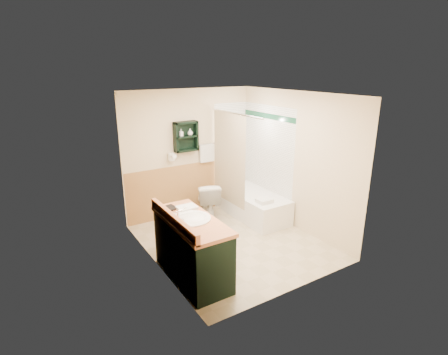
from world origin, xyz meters
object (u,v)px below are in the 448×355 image
vanity_book (165,203)px  soap_bottle_b (190,133)px  hair_dryer (171,157)px  toilet (208,201)px  wall_shelf (186,136)px  bathtub (254,205)px  vanity (192,248)px  soap_bottle_a (181,135)px

vanity_book → soap_bottle_b: soap_bottle_b is taller
hair_dryer → toilet: (0.54, -0.38, -0.84)m
hair_dryer → toilet: bearing=-35.1°
wall_shelf → hair_dryer: 0.46m
vanity_book → soap_bottle_b: 1.97m
wall_shelf → vanity_book: (-1.06, -1.47, -0.58)m
wall_shelf → vanity_book: size_ratio=2.65×
bathtub → soap_bottle_b: (-0.94, 0.74, 1.38)m
wall_shelf → bathtub: bearing=-36.0°
vanity → bathtub: 2.27m
vanity → bathtub: (1.92, 1.19, -0.20)m
wall_shelf → hair_dryer: bearing=175.2°
vanity_book → wall_shelf: bearing=47.1°
vanity_book → bathtub: bearing=12.0°
hair_dryer → vanity: 2.19m
hair_dryer → vanity_book: bearing=-116.9°
wall_shelf → soap_bottle_b: 0.10m
soap_bottle_b → vanity: bearing=-116.8°
wall_shelf → vanity: size_ratio=0.40×
hair_dryer → bathtub: size_ratio=0.16×
toilet → wall_shelf: bearing=-36.4°
toilet → vanity: bearing=74.3°
vanity → soap_bottle_b: 2.47m
soap_bottle_b → bathtub: bearing=-38.2°
bathtub → vanity_book: size_ratio=7.24×
toilet → vanity_book: vanity_book is taller
vanity → vanity_book: (-0.17, 0.47, 0.54)m
bathtub → soap_bottle_b: 1.83m
vanity → soap_bottle_a: soap_bottle_a is taller
hair_dryer → soap_bottle_b: size_ratio=1.93×
vanity → toilet: vanity is taller
hair_dryer → bathtub: (1.33, -0.77, -0.96)m
soap_bottle_a → soap_bottle_b: 0.18m
bathtub → toilet: size_ratio=2.07×
toilet → soap_bottle_b: soap_bottle_b is taller
vanity → soap_bottle_a: (0.80, 1.93, 1.16)m
toilet → soap_bottle_a: size_ratio=5.45×
hair_dryer → toilet: size_ratio=0.33×
bathtub → toilet: toilet is taller
bathtub → vanity_book: 2.33m
vanity → soap_bottle_b: size_ratio=10.97×
soap_bottle_b → toilet: bearing=-66.2°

